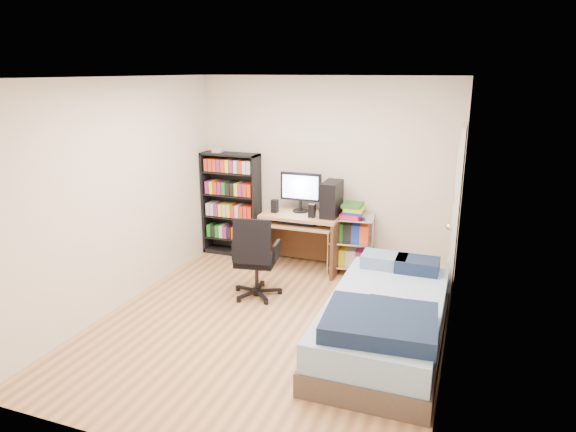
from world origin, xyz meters
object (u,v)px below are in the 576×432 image
at_px(computer_desk, 310,219).
at_px(bed, 384,321).
at_px(office_chair, 256,272).
at_px(media_shelf, 231,203).

distance_m(computer_desk, bed, 2.16).
xyz_separation_m(computer_desk, office_chair, (-0.31, -1.07, -0.38)).
bearing_deg(bed, computer_desk, 127.30).
bearing_deg(office_chair, media_shelf, 116.70).
distance_m(computer_desk, office_chair, 1.18).
height_order(computer_desk, bed, computer_desk).
distance_m(office_chair, bed, 1.72).
height_order(media_shelf, computer_desk, media_shelf).
bearing_deg(office_chair, bed, -30.58).
bearing_deg(computer_desk, bed, -52.70).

